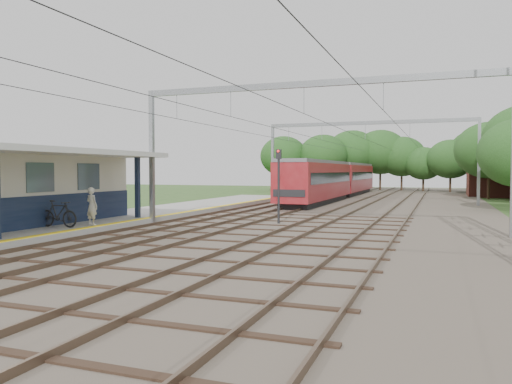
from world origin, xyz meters
The scene contains 11 objects.
ballast_bed centered at (4.00, 30.00, 0.05)m, with size 18.00×90.00×0.10m, color #473D33.
platform centered at (-7.50, 14.00, 0.17)m, with size 5.00×52.00×0.35m, color gray.
yellow_stripe centered at (-5.25, 14.00, 0.35)m, with size 0.45×52.00×0.01m, color yellow.
rail_tracks centered at (1.50, 30.00, 0.18)m, with size 11.80×88.00×0.15m.
catenary_system centered at (3.39, 25.28, 5.51)m, with size 17.22×88.00×7.00m.
tree_band centered at (3.84, 57.12, 4.92)m, with size 31.72×30.88×8.82m.
house_far centered at (16.00, 52.00, 3.23)m, with size 8.00×6.12×8.66m.
person centered at (-5.71, 11.05, 1.22)m, with size 0.63×0.42×1.74m, color silver.
bicycle centered at (-6.56, 9.85, 0.94)m, with size 0.56×1.98×1.19m, color black.
train centered at (-0.50, 42.01, 2.01)m, with size 2.72×33.87×3.59m.
signal_post centered at (1.35, 16.95, 2.40)m, with size 0.28×0.25×3.95m.
Camera 1 is at (9.22, -7.62, 2.85)m, focal length 35.00 mm.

